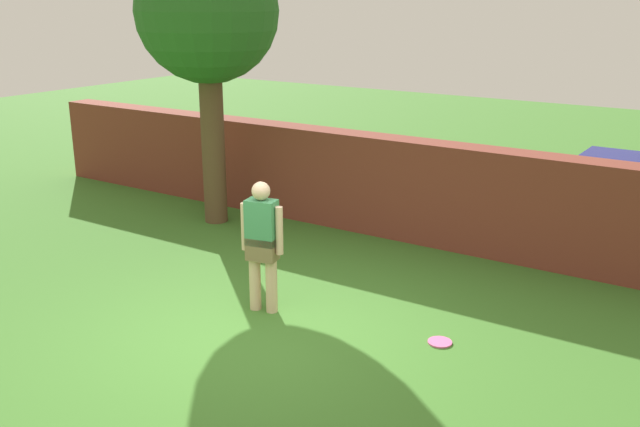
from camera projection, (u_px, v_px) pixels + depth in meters
ground_plane at (254, 335)px, 8.03m from camera, size 40.00×40.00×0.00m
brick_wall at (331, 177)px, 11.79m from camera, size 12.49×0.50×1.58m
tree at (207, 15)px, 11.10m from camera, size 2.26×2.26×4.58m
person at (262, 241)px, 8.41m from camera, size 0.53×0.29×1.62m
frisbee_pink at (440, 342)px, 7.86m from camera, size 0.27×0.27×0.02m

